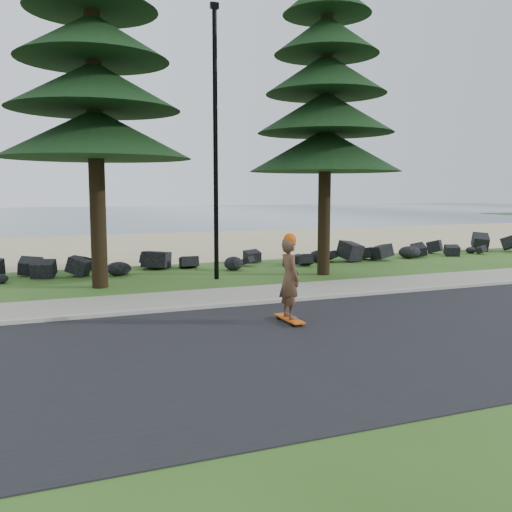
% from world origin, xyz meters
% --- Properties ---
extents(ground, '(160.00, 160.00, 0.00)m').
position_xyz_m(ground, '(0.00, 0.00, 0.00)').
color(ground, '#34531A').
rests_on(ground, ground).
extents(road, '(160.00, 7.00, 0.02)m').
position_xyz_m(road, '(0.00, -4.50, 0.01)').
color(road, black).
rests_on(road, ground).
extents(kerb, '(160.00, 0.20, 0.10)m').
position_xyz_m(kerb, '(0.00, -0.90, 0.05)').
color(kerb, '#AFAC9D').
rests_on(kerb, ground).
extents(sidewalk, '(160.00, 2.00, 0.08)m').
position_xyz_m(sidewalk, '(0.00, 0.20, 0.04)').
color(sidewalk, gray).
rests_on(sidewalk, ground).
extents(beach_sand, '(160.00, 15.00, 0.01)m').
position_xyz_m(beach_sand, '(0.00, 14.50, 0.01)').
color(beach_sand, tan).
rests_on(beach_sand, ground).
extents(ocean, '(160.00, 58.00, 0.01)m').
position_xyz_m(ocean, '(0.00, 51.00, 0.00)').
color(ocean, '#304F5B').
rests_on(ocean, ground).
extents(seawall_boulders, '(60.00, 2.40, 1.10)m').
position_xyz_m(seawall_boulders, '(0.00, 5.60, 0.00)').
color(seawall_boulders, black).
rests_on(seawall_boulders, ground).
extents(pine_right, '(4.80, 4.80, 12.72)m').
position_xyz_m(pine_right, '(3.50, 2.80, 8.02)').
color(pine_right, black).
rests_on(pine_right, ground).
extents(lamp_post, '(0.25, 0.14, 8.14)m').
position_xyz_m(lamp_post, '(0.00, 3.20, 4.13)').
color(lamp_post, black).
rests_on(lamp_post, ground).
extents(skateboarder, '(0.40, 0.99, 1.84)m').
position_xyz_m(skateboarder, '(-0.43, -2.91, 0.93)').
color(skateboarder, '#E3580D').
rests_on(skateboarder, ground).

